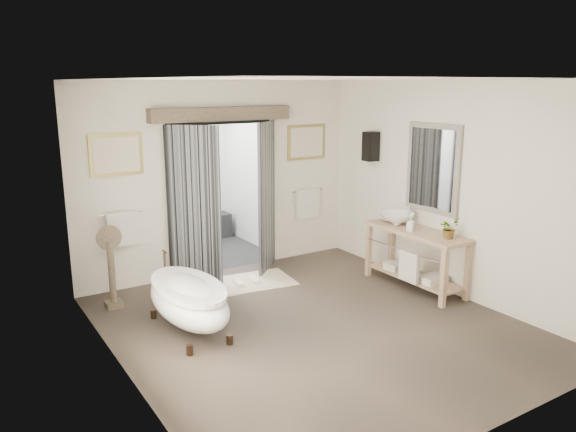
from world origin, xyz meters
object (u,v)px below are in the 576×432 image
at_px(vanity, 415,254).
at_px(basin, 397,219).
at_px(clawfoot_tub, 188,300).
at_px(rug, 252,282).

relative_size(vanity, basin, 3.17).
relative_size(clawfoot_tub, rug, 1.36).
bearing_deg(clawfoot_tub, basin, 0.20).
xyz_separation_m(vanity, basin, (0.00, 0.40, 0.43)).
xyz_separation_m(rug, basin, (1.86, -1.05, 0.93)).
relative_size(clawfoot_tub, basin, 3.23).
distance_m(clawfoot_tub, basin, 3.32).
bearing_deg(basin, vanity, -85.52).
bearing_deg(basin, rug, 155.67).
distance_m(vanity, basin, 0.59).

